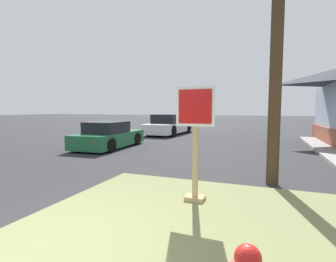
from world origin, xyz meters
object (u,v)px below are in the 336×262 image
manhole_cover (112,183)px  parked_sedan_green (109,136)px  pickup_truck_white (169,126)px  stop_sign (195,146)px

manhole_cover → parked_sedan_green: (-3.54, 5.13, 0.53)m
manhole_cover → parked_sedan_green: bearing=124.6°
parked_sedan_green → pickup_truck_white: (0.38, 7.26, 0.08)m
manhole_cover → pickup_truck_white: size_ratio=0.12×
stop_sign → pickup_truck_white: (-5.41, 12.99, -0.52)m
parked_sedan_green → manhole_cover: bearing=-55.4°
stop_sign → pickup_truck_white: bearing=112.6°
parked_sedan_green → stop_sign: bearing=-44.7°
manhole_cover → stop_sign: bearing=-14.8°
stop_sign → parked_sedan_green: (-5.79, 5.73, -0.60)m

